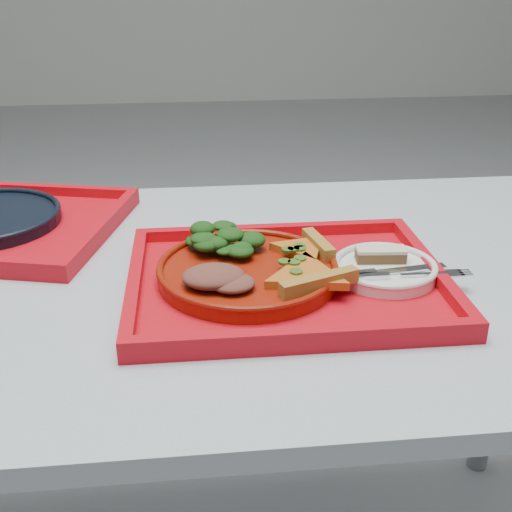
% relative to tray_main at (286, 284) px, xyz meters
% --- Properties ---
extents(table, '(1.60, 0.80, 0.75)m').
position_rel_tray_main_xyz_m(table, '(-0.15, 0.07, -0.08)').
color(table, '#9CA6AF').
rests_on(table, ground).
extents(tray_main, '(0.45, 0.35, 0.01)m').
position_rel_tray_main_xyz_m(tray_main, '(0.00, 0.00, 0.00)').
color(tray_main, red).
rests_on(tray_main, table).
extents(dinner_plate, '(0.26, 0.26, 0.02)m').
position_rel_tray_main_xyz_m(dinner_plate, '(-0.05, 0.01, 0.02)').
color(dinner_plate, maroon).
rests_on(dinner_plate, tray_main).
extents(side_plate, '(0.15, 0.15, 0.01)m').
position_rel_tray_main_xyz_m(side_plate, '(0.15, 0.00, 0.01)').
color(side_plate, white).
rests_on(side_plate, tray_main).
extents(pizza_slice_a, '(0.16, 0.17, 0.02)m').
position_rel_tray_main_xyz_m(pizza_slice_a, '(0.02, -0.03, 0.03)').
color(pizza_slice_a, orange).
rests_on(pizza_slice_a, dinner_plate).
extents(pizza_slice_b, '(0.12, 0.11, 0.02)m').
position_rel_tray_main_xyz_m(pizza_slice_b, '(0.03, 0.05, 0.03)').
color(pizza_slice_b, orange).
rests_on(pizza_slice_b, dinner_plate).
extents(salad_heap, '(0.10, 0.09, 0.05)m').
position_rel_tray_main_xyz_m(salad_heap, '(-0.08, 0.08, 0.05)').
color(salad_heap, black).
rests_on(salad_heap, dinner_plate).
extents(meat_portion, '(0.09, 0.07, 0.03)m').
position_rel_tray_main_xyz_m(meat_portion, '(-0.11, -0.04, 0.04)').
color(meat_portion, brown).
rests_on(meat_portion, dinner_plate).
extents(dessert_bar, '(0.07, 0.04, 0.02)m').
position_rel_tray_main_xyz_m(dessert_bar, '(0.14, 0.02, 0.03)').
color(dessert_bar, '#492818').
rests_on(dessert_bar, side_plate).
extents(knife, '(0.19, 0.04, 0.01)m').
position_rel_tray_main_xyz_m(knife, '(0.14, -0.02, 0.02)').
color(knife, silver).
rests_on(knife, side_plate).
extents(fork, '(0.19, 0.02, 0.01)m').
position_rel_tray_main_xyz_m(fork, '(0.16, -0.03, 0.02)').
color(fork, silver).
rests_on(fork, side_plate).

